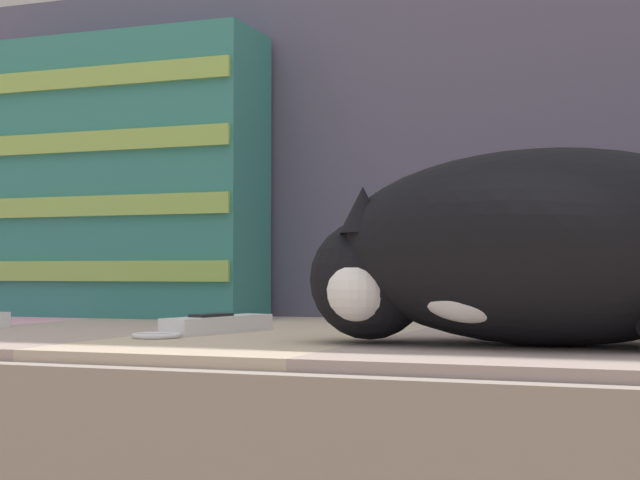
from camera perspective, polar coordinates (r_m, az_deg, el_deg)
sofa_backrest at (r=1.44m, az=8.93°, el=5.64°), size 2.08×0.14×0.51m
throw_pillow_striped at (r=1.49m, az=-12.00°, el=3.55°), size 0.46×0.14×0.41m
sleeping_cat at (r=0.89m, az=12.14°, el=-0.68°), size 0.46×0.24×0.18m
game_remote_far at (r=1.06m, az=-6.22°, el=-4.95°), size 0.08×0.20×0.02m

